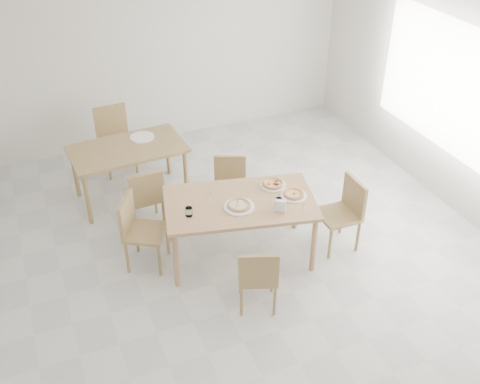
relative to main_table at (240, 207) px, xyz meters
name	(u,v)px	position (x,y,z in m)	size (l,w,h in m)	color
room	(468,97)	(2.88, -0.05, 0.82)	(7.28, 7.00, 7.00)	silver
main_table	(240,207)	(0.00, 0.00, 0.00)	(1.81, 1.27, 0.75)	tan
chair_south	(258,275)	(-0.17, -0.86, -0.22)	(0.50, 0.50, 0.79)	#9E834F
chair_north	(230,184)	(0.19, 0.79, -0.21)	(0.52, 0.52, 0.80)	#9E834F
chair_west	(138,227)	(-1.08, 0.30, -0.18)	(0.58, 0.58, 0.86)	#9E834F
chair_east	(345,209)	(1.18, -0.28, -0.17)	(0.43, 0.43, 0.87)	#9E834F
plate_margherita	(294,196)	(0.59, -0.14, 0.08)	(0.29, 0.29, 0.02)	white
plate_mushroom	(239,207)	(-0.05, -0.10, 0.08)	(0.33, 0.33, 0.02)	white
plate_pepperoni	(273,185)	(0.47, 0.14, 0.08)	(0.29, 0.29, 0.02)	white
pizza_margherita	(294,194)	(0.59, -0.14, 0.11)	(0.28, 0.28, 0.03)	#E9A86D
pizza_mushroom	(239,205)	(-0.05, -0.10, 0.11)	(0.31, 0.31, 0.03)	#E9A86D
pizza_pepperoni	(273,183)	(0.47, 0.14, 0.11)	(0.27, 0.27, 0.03)	#E9A86D
tumbler_a	(189,212)	(-0.59, -0.04, 0.12)	(0.08, 0.08, 0.10)	white
tumbler_b	(279,202)	(0.36, -0.23, 0.12)	(0.07, 0.07, 0.09)	white
napkin_holder	(280,206)	(0.32, -0.34, 0.14)	(0.14, 0.12, 0.14)	silver
fork_a	(209,196)	(-0.27, 0.23, 0.08)	(0.01, 0.18, 0.01)	silver
fork_b	(304,209)	(0.58, -0.39, 0.08)	(0.01, 0.18, 0.01)	silver
second_table	(128,153)	(-0.86, 1.66, -0.01)	(1.48, 0.91, 0.75)	#9E834F
chair_back_s	(145,195)	(-0.85, 0.91, -0.19)	(0.42, 0.42, 0.84)	#9E834F
chair_back_n	(114,134)	(-0.87, 2.49, -0.14)	(0.48, 0.48, 0.92)	#9E834F
plate_empty	(142,137)	(-0.62, 1.84, 0.08)	(0.32, 0.32, 0.02)	white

